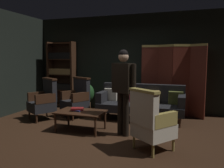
% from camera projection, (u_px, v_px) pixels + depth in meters
% --- Properties ---
extents(ground_plane, '(10.00, 10.00, 0.00)m').
position_uv_depth(ground_plane, '(99.00, 135.00, 4.47)').
color(ground_plane, '#331E11').
extents(back_wall, '(7.20, 0.10, 2.80)m').
position_uv_depth(back_wall, '(130.00, 63.00, 6.62)').
color(back_wall, black).
rests_on(back_wall, ground_plane).
extents(side_wall_left, '(0.10, 3.60, 2.80)m').
position_uv_depth(side_wall_left, '(1.00, 64.00, 5.83)').
color(side_wall_left, black).
rests_on(side_wall_left, ground_plane).
extents(folding_screen, '(1.67, 0.37, 1.90)m').
position_uv_depth(folding_screen, '(173.00, 79.00, 5.94)').
color(folding_screen, '#5B2319').
rests_on(folding_screen, ground_plane).
extents(bookshelf, '(0.90, 0.32, 2.05)m').
position_uv_depth(bookshelf, '(62.00, 73.00, 7.10)').
color(bookshelf, '#382114').
rests_on(bookshelf, ground_plane).
extents(velvet_couch, '(2.12, 0.78, 0.88)m').
position_uv_depth(velvet_couch, '(141.00, 102.00, 5.61)').
color(velvet_couch, '#382114').
rests_on(velvet_couch, ground_plane).
extents(coffee_table, '(1.00, 0.64, 0.42)m').
position_uv_depth(coffee_table, '(81.00, 113.00, 4.73)').
color(coffee_table, '#382114').
rests_on(coffee_table, ground_plane).
extents(armchair_gilt_accent, '(0.81, 0.81, 1.04)m').
position_uv_depth(armchair_gilt_accent, '(151.00, 122.00, 3.68)').
color(armchair_gilt_accent, tan).
rests_on(armchair_gilt_accent, ground_plane).
extents(armchair_wing_left, '(0.79, 0.79, 1.04)m').
position_uv_depth(armchair_wing_left, '(44.00, 100.00, 5.61)').
color(armchair_wing_left, '#382114').
rests_on(armchair_wing_left, ground_plane).
extents(armchair_wing_right, '(0.77, 0.77, 1.04)m').
position_uv_depth(armchair_wing_right, '(77.00, 99.00, 5.84)').
color(armchair_wing_right, '#382114').
rests_on(armchair_wing_right, ground_plane).
extents(standing_figure, '(0.55, 0.35, 1.70)m').
position_uv_depth(standing_figure, '(123.00, 84.00, 4.37)').
color(standing_figure, black).
rests_on(standing_figure, ground_plane).
extents(potted_plant, '(0.51, 0.51, 0.80)m').
position_uv_depth(potted_plant, '(86.00, 94.00, 6.67)').
color(potted_plant, brown).
rests_on(potted_plant, ground_plane).
extents(book_navy_cloth, '(0.21, 0.18, 0.03)m').
position_uv_depth(book_navy_cloth, '(77.00, 110.00, 4.75)').
color(book_navy_cloth, navy).
rests_on(book_navy_cloth, coffee_table).
extents(book_red_leather, '(0.29, 0.22, 0.04)m').
position_uv_depth(book_red_leather, '(77.00, 109.00, 4.74)').
color(book_red_leather, maroon).
rests_on(book_red_leather, book_navy_cloth).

